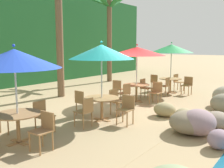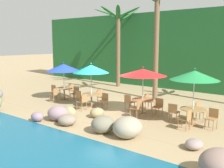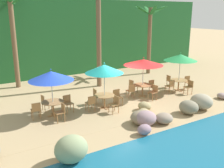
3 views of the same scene
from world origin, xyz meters
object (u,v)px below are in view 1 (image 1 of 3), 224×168
Objects in this scene: palm_tree_third at (109,24)px; chair_green_right at (187,84)px; chair_green_inland at (155,81)px; umbrella_blue at (14,59)px; dining_table_blue at (18,118)px; chair_red_right at (156,91)px; chair_green_left at (165,85)px; chair_teal_seaward at (116,100)px; dining_table_teal at (102,101)px; chair_blue_seaward at (42,114)px; chair_teal_left at (85,110)px; umbrella_green at (172,49)px; dining_table_green at (170,81)px; umbrella_teal at (101,52)px; chair_red_left at (125,93)px; chair_teal_inland at (82,101)px; chair_blue_right at (44,128)px; chair_teal_right at (127,107)px; chair_green_seaward at (178,81)px; chair_red_seaward at (145,87)px; chair_red_inland at (118,88)px; dining_table_red at (136,87)px; umbrella_red at (137,51)px.

chair_green_right is at bearing -104.37° from palm_tree_third.
chair_green_inland is 1.00× the size of chair_green_right.
umbrella_blue is 1.44m from dining_table_blue.
chair_red_right is 1.00× the size of chair_green_left.
chair_teal_seaward is 1.00× the size of chair_green_right.
dining_table_blue is at bearing 171.40° from dining_table_teal.
chair_blue_seaward is 1.20m from chair_teal_left.
umbrella_green is 2.91× the size of chair_green_left.
dining_table_green is at bearing 3.07° from chair_teal_left.
umbrella_teal is 2.87× the size of chair_red_left.
chair_red_left is at bearing -7.17° from chair_teal_inland.
chair_blue_right is at bearing -175.14° from umbrella_green.
chair_green_left is at bearing -2.04° from dining_table_blue.
chair_teal_right is 1.00× the size of chair_green_seaward.
chair_green_left is at bearing 1.62° from umbrella_teal.
chair_red_seaward is 1.00× the size of chair_green_inland.
chair_teal_inland is 2.93m from chair_red_inland.
umbrella_green reaches higher than dining_table_red.
chair_blue_seaward is 1.00× the size of chair_teal_inland.
dining_table_red is 1.26× the size of chair_red_inland.
chair_green_inland is (5.76, 1.12, -1.65)m from umbrella_teal.
chair_red_inland is at bearing 10.21° from dining_table_blue.
chair_blue_right is 1.00× the size of chair_green_left.
chair_green_right is (0.90, -0.72, 0.00)m from chair_green_left.
dining_table_teal is at bearing -177.32° from dining_table_green.
umbrella_blue is 8.56m from dining_table_green.
chair_red_left is (1.29, 0.51, 0.00)m from chair_teal_seaward.
chair_blue_seaward is 10.82m from palm_tree_third.
umbrella_green reaches higher than umbrella_red.
palm_tree_third is at bearing 42.52° from chair_red_left.
chair_red_left is 0.16× the size of palm_tree_third.
chair_green_seaward is at bearing -1.01° from dining_table_blue.
chair_red_right and chair_green_right have the same top height.
palm_tree_third is at bearing 31.35° from chair_teal_inland.
chair_red_left is at bearing -130.71° from chair_red_inland.
umbrella_red is (5.70, 0.16, 1.51)m from dining_table_blue.
dining_table_red is at bearing 1.59° from umbrella_blue.
dining_table_blue is 8.59m from umbrella_green.
chair_green_right is at bearing -5.76° from dining_table_teal.
dining_table_blue is at bearing 179.05° from dining_table_green.
palm_tree_third is at bearing 41.28° from chair_red_inland.
chair_teal_inland is (2.68, 0.45, -0.10)m from dining_table_blue.
chair_teal_left reaches higher than dining_table_red.
chair_green_right is at bearing -22.38° from dining_table_red.
chair_teal_inland is at bearing 91.17° from umbrella_teal.
umbrella_red is at bearing 10.70° from umbrella_teal.
dining_table_red is at bearing 12.97° from chair_teal_seaward.
umbrella_blue reaches higher than chair_red_inland.
chair_red_right is (5.89, -0.68, -1.54)m from umbrella_blue.
umbrella_red is at bearing 174.89° from chair_green_seaward.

